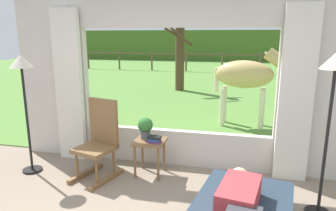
{
  "coord_description": "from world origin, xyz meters",
  "views": [
    {
      "loc": [
        0.93,
        -2.16,
        1.99
      ],
      "look_at": [
        0.0,
        1.8,
        1.05
      ],
      "focal_mm": 32.47,
      "sensor_mm": 36.0,
      "label": 1
    }
  ],
  "objects_px": {
    "floor_lamp_right": "(333,86)",
    "pasture_tree": "(180,47)",
    "potted_plant": "(145,127)",
    "book_stack": "(154,139)",
    "reclining_person": "(239,207)",
    "rocking_chair": "(99,140)",
    "horse": "(248,75)",
    "floor_lamp_left": "(23,79)",
    "side_table": "(150,147)"
  },
  "relations": [
    {
      "from": "reclining_person",
      "to": "floor_lamp_right",
      "type": "xyz_separation_m",
      "value": [
        0.9,
        0.94,
        0.96
      ]
    },
    {
      "from": "potted_plant",
      "to": "book_stack",
      "type": "bearing_deg",
      "value": -36.79
    },
    {
      "from": "reclining_person",
      "to": "horse",
      "type": "xyz_separation_m",
      "value": [
        0.13,
        4.27,
        0.63
      ]
    },
    {
      "from": "side_table",
      "to": "book_stack",
      "type": "relative_size",
      "value": 2.56
    },
    {
      "from": "horse",
      "to": "floor_lamp_left",
      "type": "bearing_deg",
      "value": -39.49
    },
    {
      "from": "rocking_chair",
      "to": "floor_lamp_left",
      "type": "distance_m",
      "value": 1.38
    },
    {
      "from": "reclining_person",
      "to": "floor_lamp_right",
      "type": "bearing_deg",
      "value": 56.43
    },
    {
      "from": "book_stack",
      "to": "floor_lamp_left",
      "type": "height_order",
      "value": "floor_lamp_left"
    },
    {
      "from": "book_stack",
      "to": "pasture_tree",
      "type": "xyz_separation_m",
      "value": [
        -1.01,
        6.95,
        1.03
      ]
    },
    {
      "from": "side_table",
      "to": "potted_plant",
      "type": "xyz_separation_m",
      "value": [
        -0.08,
        0.06,
        0.28
      ]
    },
    {
      "from": "floor_lamp_left",
      "to": "book_stack",
      "type": "bearing_deg",
      "value": 7.3
    },
    {
      "from": "potted_plant",
      "to": "side_table",
      "type": "bearing_deg",
      "value": -36.87
    },
    {
      "from": "rocking_chair",
      "to": "floor_lamp_right",
      "type": "bearing_deg",
      "value": 9.06
    },
    {
      "from": "book_stack",
      "to": "floor_lamp_right",
      "type": "relative_size",
      "value": 0.11
    },
    {
      "from": "reclining_person",
      "to": "potted_plant",
      "type": "height_order",
      "value": "potted_plant"
    },
    {
      "from": "floor_lamp_left",
      "to": "horse",
      "type": "distance_m",
      "value": 4.41
    },
    {
      "from": "side_table",
      "to": "pasture_tree",
      "type": "bearing_deg",
      "value": 97.62
    },
    {
      "from": "floor_lamp_right",
      "to": "horse",
      "type": "bearing_deg",
      "value": 103.0
    },
    {
      "from": "book_stack",
      "to": "rocking_chair",
      "type": "bearing_deg",
      "value": -169.24
    },
    {
      "from": "potted_plant",
      "to": "floor_lamp_right",
      "type": "bearing_deg",
      "value": -15.18
    },
    {
      "from": "potted_plant",
      "to": "floor_lamp_left",
      "type": "bearing_deg",
      "value": -167.8
    },
    {
      "from": "potted_plant",
      "to": "floor_lamp_right",
      "type": "distance_m",
      "value": 2.45
    },
    {
      "from": "rocking_chair",
      "to": "book_stack",
      "type": "relative_size",
      "value": 5.52
    },
    {
      "from": "reclining_person",
      "to": "side_table",
      "type": "height_order",
      "value": "reclining_person"
    },
    {
      "from": "reclining_person",
      "to": "floor_lamp_left",
      "type": "relative_size",
      "value": 0.83
    },
    {
      "from": "potted_plant",
      "to": "floor_lamp_left",
      "type": "distance_m",
      "value": 1.85
    },
    {
      "from": "horse",
      "to": "pasture_tree",
      "type": "relative_size",
      "value": 0.52
    },
    {
      "from": "book_stack",
      "to": "horse",
      "type": "xyz_separation_m",
      "value": [
        1.3,
        2.85,
        0.59
      ]
    },
    {
      "from": "floor_lamp_left",
      "to": "pasture_tree",
      "type": "distance_m",
      "value": 7.24
    },
    {
      "from": "pasture_tree",
      "to": "reclining_person",
      "type": "bearing_deg",
      "value": -75.4
    },
    {
      "from": "floor_lamp_right",
      "to": "floor_lamp_left",
      "type": "bearing_deg",
      "value": 176.42
    },
    {
      "from": "floor_lamp_right",
      "to": "pasture_tree",
      "type": "xyz_separation_m",
      "value": [
        -3.08,
        7.43,
        0.11
      ]
    },
    {
      "from": "reclining_person",
      "to": "rocking_chair",
      "type": "height_order",
      "value": "rocking_chair"
    },
    {
      "from": "reclining_person",
      "to": "potted_plant",
      "type": "distance_m",
      "value": 2.06
    },
    {
      "from": "pasture_tree",
      "to": "side_table",
      "type": "bearing_deg",
      "value": -82.38
    },
    {
      "from": "floor_lamp_right",
      "to": "potted_plant",
      "type": "bearing_deg",
      "value": 164.82
    },
    {
      "from": "rocking_chair",
      "to": "horse",
      "type": "distance_m",
      "value": 3.69
    },
    {
      "from": "horse",
      "to": "floor_lamp_right",
      "type": "bearing_deg",
      "value": 19.06
    },
    {
      "from": "rocking_chair",
      "to": "floor_lamp_right",
      "type": "distance_m",
      "value": 3.01
    },
    {
      "from": "reclining_person",
      "to": "rocking_chair",
      "type": "distance_m",
      "value": 2.32
    },
    {
      "from": "floor_lamp_left",
      "to": "pasture_tree",
      "type": "xyz_separation_m",
      "value": [
        0.84,
        7.18,
        0.19
      ]
    },
    {
      "from": "rocking_chair",
      "to": "side_table",
      "type": "bearing_deg",
      "value": 33.1
    },
    {
      "from": "horse",
      "to": "pasture_tree",
      "type": "bearing_deg",
      "value": -144.52
    },
    {
      "from": "floor_lamp_right",
      "to": "horse",
      "type": "distance_m",
      "value": 3.43
    },
    {
      "from": "reclining_person",
      "to": "floor_lamp_right",
      "type": "distance_m",
      "value": 1.62
    },
    {
      "from": "book_stack",
      "to": "potted_plant",
      "type": "bearing_deg",
      "value": 143.21
    },
    {
      "from": "potted_plant",
      "to": "pasture_tree",
      "type": "height_order",
      "value": "pasture_tree"
    },
    {
      "from": "rocking_chair",
      "to": "floor_lamp_right",
      "type": "relative_size",
      "value": 0.61
    },
    {
      "from": "reclining_person",
      "to": "book_stack",
      "type": "bearing_deg",
      "value": 139.52
    },
    {
      "from": "floor_lamp_left",
      "to": "horse",
      "type": "bearing_deg",
      "value": 44.45
    }
  ]
}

